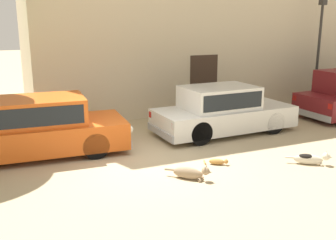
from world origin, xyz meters
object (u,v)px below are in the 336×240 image
at_px(parked_sedan_second, 222,110).
at_px(street_lamp, 320,39).
at_px(stray_dog_spotted, 191,173).
at_px(stray_cat, 218,162).
at_px(stray_dog_tan, 311,158).
at_px(parked_sedan_nearest, 34,126).

relative_size(parked_sedan_second, street_lamp, 1.07).
bearing_deg(parked_sedan_second, stray_dog_spotted, -133.42).
distance_m(parked_sedan_second, stray_dog_spotted, 3.78).
distance_m(stray_cat, street_lamp, 8.47).
distance_m(stray_dog_tan, stray_cat, 2.19).
height_order(parked_sedan_nearest, parked_sedan_second, parked_sedan_nearest).
bearing_deg(stray_dog_spotted, parked_sedan_nearest, 178.60).
bearing_deg(stray_dog_tan, stray_cat, -168.27).
bearing_deg(street_lamp, parked_sedan_nearest, -170.61).
xyz_separation_m(parked_sedan_second, stray_dog_spotted, (-2.46, -2.81, -0.57)).
bearing_deg(stray_dog_spotted, parked_sedan_second, 93.21).
bearing_deg(stray_dog_tan, street_lamp, 80.95).
bearing_deg(stray_cat, street_lamp, 67.21).
xyz_separation_m(stray_dog_spotted, stray_dog_tan, (2.99, -0.34, 0.00)).
relative_size(parked_sedan_nearest, street_lamp, 1.11).
relative_size(stray_dog_spotted, stray_cat, 1.60).
xyz_separation_m(parked_sedan_second, stray_cat, (-1.49, -2.29, -0.64)).
xyz_separation_m(parked_sedan_nearest, parked_sedan_second, (5.33, -0.13, -0.05)).
bearing_deg(stray_dog_spotted, stray_dog_tan, 37.91).
height_order(parked_sedan_second, stray_cat, parked_sedan_second).
bearing_deg(stray_dog_spotted, stray_cat, 72.46).
relative_size(stray_dog_tan, street_lamp, 0.22).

